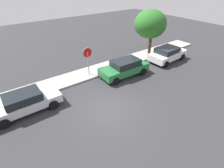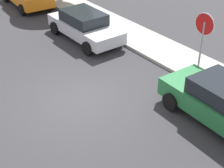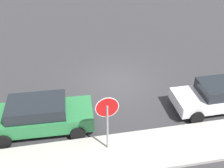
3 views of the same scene
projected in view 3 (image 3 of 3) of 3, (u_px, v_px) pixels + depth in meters
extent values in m
plane|color=#2D2D30|center=(115.00, 81.00, 15.50)|extent=(60.00, 60.00, 0.00)
cube|color=#9E9B93|center=(141.00, 151.00, 11.22)|extent=(32.00, 2.10, 0.14)
cylinder|color=gray|center=(107.00, 129.00, 10.72)|extent=(0.08, 0.08, 2.27)
cylinder|color=white|center=(107.00, 107.00, 10.13)|extent=(0.88, 0.04, 0.88)
cylinder|color=red|center=(107.00, 107.00, 10.13)|extent=(0.82, 0.05, 0.82)
cube|color=#236B38|center=(42.00, 117.00, 12.05)|extent=(4.45, 1.93, 0.63)
cube|color=black|center=(36.00, 107.00, 11.71)|extent=(2.47, 1.65, 0.53)
cylinder|color=black|center=(4.00, 141.00, 11.31)|extent=(0.65, 0.24, 0.64)
cylinder|color=black|center=(10.00, 113.00, 12.76)|extent=(0.65, 0.24, 0.64)
cylinder|color=black|center=(78.00, 133.00, 11.68)|extent=(0.65, 0.24, 0.64)
cylinder|color=black|center=(76.00, 107.00, 13.13)|extent=(0.65, 0.24, 0.64)
cube|color=silver|center=(219.00, 97.00, 13.30)|extent=(4.37, 1.75, 0.56)
cube|color=black|center=(223.00, 88.00, 13.01)|extent=(2.20, 1.52, 0.53)
cylinder|color=black|center=(182.00, 95.00, 13.91)|extent=(0.64, 0.23, 0.64)
cylinder|color=black|center=(197.00, 117.00, 12.52)|extent=(0.64, 0.23, 0.64)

